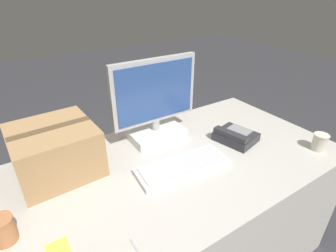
% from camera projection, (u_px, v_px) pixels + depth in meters
% --- Properties ---
extents(office_desk, '(1.80, 0.90, 0.75)m').
position_uv_depth(office_desk, '(168.00, 220.00, 1.46)').
color(office_desk, beige).
rests_on(office_desk, ground_plane).
extents(monitor, '(0.50, 0.21, 0.45)m').
position_uv_depth(monitor, '(155.00, 107.00, 1.43)').
color(monitor, white).
rests_on(monitor, office_desk).
extents(keyboard, '(0.47, 0.21, 0.03)m').
position_uv_depth(keyboard, '(183.00, 166.00, 1.25)').
color(keyboard, silver).
rests_on(keyboard, office_desk).
extents(desk_phone, '(0.22, 0.24, 0.08)m').
position_uv_depth(desk_phone, '(235.00, 136.00, 1.47)').
color(desk_phone, '#2D2D33').
rests_on(desk_phone, office_desk).
extents(paper_cup_left, '(0.08, 0.08, 0.10)m').
position_uv_depth(paper_cup_left, '(3.00, 230.00, 0.88)').
color(paper_cup_left, '#BC7547').
rests_on(paper_cup_left, office_desk).
extents(paper_cup_right, '(0.08, 0.08, 0.09)m').
position_uv_depth(paper_cup_right, '(320.00, 142.00, 1.38)').
color(paper_cup_right, beige).
rests_on(paper_cup_right, office_desk).
extents(cardboard_box, '(0.37, 0.37, 0.23)m').
position_uv_depth(cardboard_box, '(55.00, 150.00, 1.19)').
color(cardboard_box, tan).
rests_on(cardboard_box, office_desk).
extents(sticky_note_pad, '(0.07, 0.07, 0.01)m').
position_uv_depth(sticky_note_pad, '(58.00, 249.00, 0.87)').
color(sticky_note_pad, '#E5DB4C').
rests_on(sticky_note_pad, office_desk).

